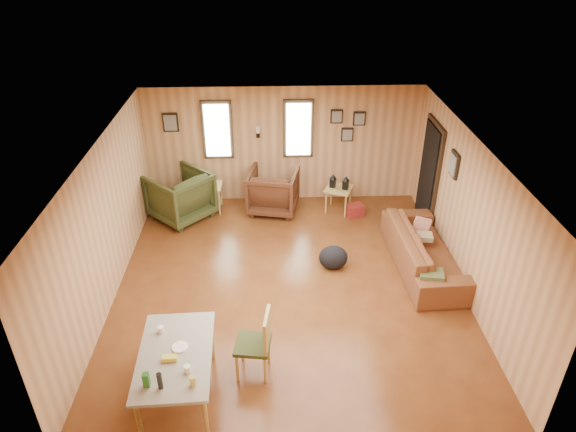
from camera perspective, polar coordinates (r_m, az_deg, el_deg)
name	(u,v)px	position (r m, az deg, el deg)	size (l,w,h in m)	color
room	(299,211)	(7.99, 1.25, 0.53)	(5.54, 6.04, 2.44)	brown
sofa	(425,244)	(8.86, 15.03, -3.05)	(2.33, 0.68, 0.91)	brown
recliner_brown	(273,189)	(10.26, -1.66, 3.04)	(0.94, 0.88, 0.97)	#4D2817
recliner_green	(180,194)	(10.20, -11.92, 2.45)	(1.02, 0.95, 1.05)	#383E1C
end_table	(209,193)	(10.44, -8.82, 2.54)	(0.55, 0.50, 0.68)	#D7B45F
side_table	(339,187)	(10.25, 5.68, 3.25)	(0.65, 0.65, 0.80)	#D7B45F
cooler	(355,210)	(10.31, 7.41, 0.64)	(0.40, 0.34, 0.24)	maroon
backpack	(333,257)	(8.70, 5.05, -4.61)	(0.56, 0.48, 0.42)	black
sofa_pillows	(427,251)	(8.61, 15.14, -3.83)	(0.56, 1.57, 0.32)	#4E5831
dining_table	(175,359)	(6.41, -12.41, -15.21)	(0.92, 1.47, 0.94)	gray
dining_chair	(258,341)	(6.66, -3.31, -13.65)	(0.50, 0.50, 0.98)	#383E1C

